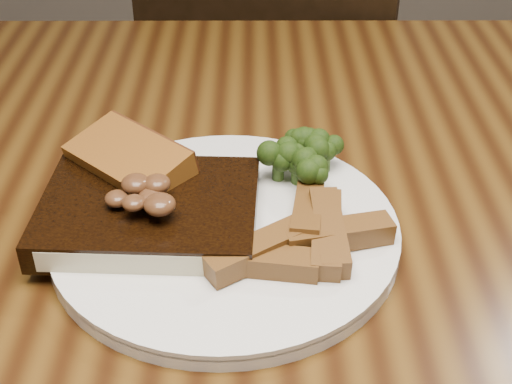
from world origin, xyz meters
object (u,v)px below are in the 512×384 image
dining_table (263,287)px  chair_far (278,119)px  plate (226,233)px  garlic_bread (131,179)px  potato_wedges (310,228)px  steak (150,212)px

dining_table → chair_far: (0.04, 0.65, -0.18)m
chair_far → plate: (-0.07, -0.69, 0.27)m
garlic_bread → chair_far: bearing=118.4°
dining_table → plate: bearing=-128.6°
garlic_bread → potato_wedges: 0.17m
dining_table → steak: steak is taller
plate → steak: steak is taller
plate → garlic_bread: (-0.09, 0.06, 0.02)m
dining_table → garlic_bread: 0.17m
plate → chair_far: bearing=84.4°
potato_wedges → plate: bearing=166.5°
dining_table → plate: (-0.03, -0.04, 0.10)m
plate → steak: size_ratio=1.64×
steak → garlic_bread: bearing=116.8°
steak → potato_wedges: steak is taller
potato_wedges → dining_table: bearing=122.2°
chair_far → garlic_bread: size_ratio=8.01×
plate → steak: bearing=175.4°
steak → dining_table: bearing=23.3°
steak → garlic_bread: steak is taller
dining_table → potato_wedges: 0.14m
garlic_bread → potato_wedges: (0.15, -0.07, 0.00)m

